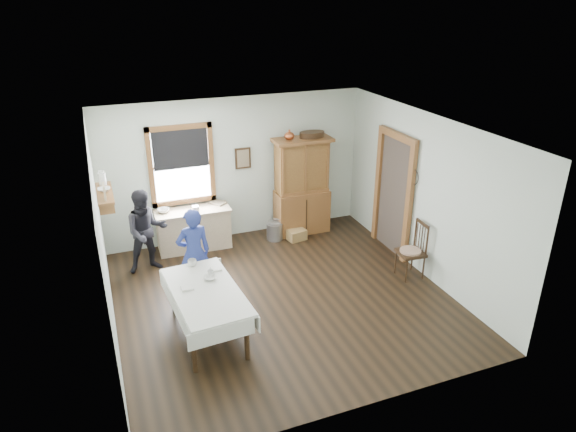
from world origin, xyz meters
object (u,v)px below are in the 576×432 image
(china_hutch, at_px, (302,186))
(pail, at_px, (275,231))
(wicker_basket, at_px, (297,235))
(woman_blue, at_px, (194,256))
(figure_dark, at_px, (147,234))
(spindle_chair, at_px, (411,250))
(dining_table, at_px, (207,311))
(work_counter, at_px, (194,229))

(china_hutch, height_order, pail, china_hutch)
(wicker_basket, xyz_separation_m, woman_blue, (-2.21, -1.23, 0.58))
(wicker_basket, xyz_separation_m, figure_dark, (-2.79, -0.16, 0.57))
(pail, bearing_deg, spindle_chair, -52.71)
(dining_table, xyz_separation_m, pail, (1.88, 2.45, -0.18))
(spindle_chair, xyz_separation_m, woman_blue, (-3.45, 0.73, 0.19))
(dining_table, distance_m, woman_blue, 1.10)
(wicker_basket, bearing_deg, spindle_chair, -57.71)
(dining_table, bearing_deg, woman_blue, 86.75)
(wicker_basket, distance_m, figure_dark, 2.85)
(work_counter, height_order, pail, work_counter)
(spindle_chair, height_order, figure_dark, figure_dark)
(spindle_chair, bearing_deg, dining_table, -170.17)
(spindle_chair, bearing_deg, woman_blue, 172.79)
(work_counter, distance_m, figure_dark, 1.06)
(dining_table, distance_m, figure_dark, 2.21)
(work_counter, xyz_separation_m, china_hutch, (2.15, -0.02, 0.56))
(dining_table, xyz_separation_m, spindle_chair, (3.51, 0.31, 0.14))
(dining_table, height_order, spindle_chair, spindle_chair)
(pail, height_order, wicker_basket, pail)
(dining_table, height_order, wicker_basket, dining_table)
(pail, height_order, woman_blue, woman_blue)
(work_counter, height_order, china_hutch, china_hutch)
(pail, bearing_deg, work_counter, 173.20)
(woman_blue, bearing_deg, pail, -147.51)
(dining_table, bearing_deg, figure_dark, 103.80)
(dining_table, relative_size, pail, 5.16)
(pail, bearing_deg, wicker_basket, -24.45)
(work_counter, relative_size, spindle_chair, 1.40)
(work_counter, distance_m, pail, 1.55)
(china_hutch, xyz_separation_m, figure_dark, (-3.03, -0.49, -0.28))
(pail, xyz_separation_m, woman_blue, (-1.82, -1.41, 0.51))
(work_counter, bearing_deg, woman_blue, -99.38)
(wicker_basket, bearing_deg, woman_blue, -150.84)
(work_counter, xyz_separation_m, figure_dark, (-0.88, -0.51, 0.29))
(dining_table, bearing_deg, spindle_chair, 5.07)
(work_counter, xyz_separation_m, dining_table, (-0.36, -2.64, -0.05))
(dining_table, bearing_deg, work_counter, 82.19)
(woman_blue, height_order, figure_dark, woman_blue)
(spindle_chair, height_order, woman_blue, woman_blue)
(work_counter, xyz_separation_m, woman_blue, (-0.30, -1.59, 0.29))
(figure_dark, bearing_deg, china_hutch, 5.12)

